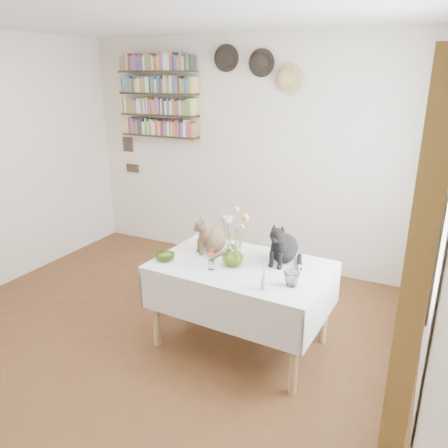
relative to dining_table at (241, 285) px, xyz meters
The scene contains 16 objects.
room 1.15m from the dining_table, 138.07° to the right, with size 4.08×4.58×2.58m.
window 1.57m from the dining_table, ahead, with size 0.12×1.52×1.32m.
curtain 1.55m from the dining_table, 30.44° to the right, with size 0.12×0.38×2.10m, color brown.
dining_table is the anchor object (origin of this frame).
tabby_cat 0.48m from the dining_table, 154.43° to the left, with size 0.21×0.26×0.31m, color brown, non-canonical shape.
black_cat 0.48m from the dining_table, 35.58° to the left, with size 0.23×0.29×0.34m, color black, non-canonical shape.
flower_vase 0.27m from the dining_table, 137.07° to the right, with size 0.16×0.16×0.17m, color #92B43C.
green_bowl 0.64m from the dining_table, 161.95° to the right, with size 0.16×0.16×0.05m, color #92B43C.
drinking_glass 0.54m from the dining_table, 21.29° to the right, with size 0.11×0.11×0.11m, color white.
candlestick 0.49m from the dining_table, 45.49° to the right, with size 0.04×0.04×0.16m.
berry_jar 0.35m from the dining_table, 132.55° to the right, with size 0.05×0.05×0.19m.
porcelain_figurine 0.50m from the dining_table, ahead, with size 0.05×0.05×0.09m.
flower_bouquet 0.52m from the dining_table, 143.00° to the right, with size 0.17×0.13×0.39m.
bookshelf_unit 2.70m from the dining_table, 138.66° to the left, with size 1.00×0.16×0.91m.
wall_hats 2.34m from the dining_table, 109.26° to the left, with size 0.98×0.09×0.48m.
wall_art_plaques 2.88m from the dining_table, 144.71° to the left, with size 0.21×0.02×0.44m.
Camera 1 is at (1.91, -2.20, 2.08)m, focal length 35.00 mm.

